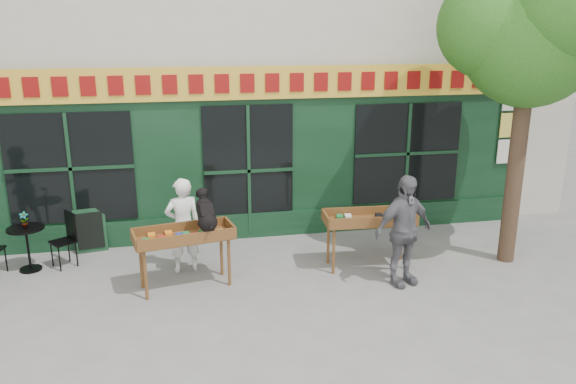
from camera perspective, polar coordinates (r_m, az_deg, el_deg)
The scene contains 11 objects.
ground at distance 9.01m, azimuth -1.87°, elevation -9.73°, with size 80.00×80.00×0.00m, color slate.
street_tree at distance 10.09m, azimuth 23.64°, elevation 15.87°, with size 3.05×2.90×5.60m.
book_cart_center at distance 8.88m, azimuth -10.53°, elevation -4.62°, with size 1.59×0.89×0.99m.
dog at distance 8.69m, azimuth -8.37°, elevation -1.72°, with size 0.34×0.60×0.60m, color black, non-canonical shape.
woman at distance 9.50m, azimuth -10.61°, elevation -3.33°, with size 0.59×0.39×1.62m, color white.
book_cart_right at distance 9.58m, azimuth 8.24°, elevation -2.95°, with size 1.54×0.71×0.99m.
man_right at distance 9.01m, azimuth 11.65°, elevation -3.88°, with size 1.05×0.44×1.80m, color #5B5A5F.
bistro_table at distance 10.39m, azimuth -24.99°, elevation -4.45°, with size 0.60×0.60×0.76m.
bistro_chair_right at distance 10.35m, azimuth -21.52°, elevation -4.05°, with size 0.50×0.50×0.95m.
potted_plant at distance 10.28m, azimuth -25.23°, elevation -2.57°, with size 0.15×0.10×0.28m, color gray.
chalkboard at distance 10.91m, azimuth -19.44°, elevation -3.70°, with size 0.59×0.29×0.79m.
Camera 1 is at (-1.32, -7.99, 3.94)m, focal length 35.00 mm.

